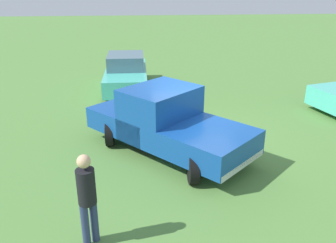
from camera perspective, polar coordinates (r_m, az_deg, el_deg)
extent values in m
plane|color=#54843D|center=(10.48, 4.56, -3.22)|extent=(80.00, 80.00, 0.00)
cylinder|color=black|center=(9.47, 10.17, -3.94)|extent=(0.73, 0.22, 0.73)
cylinder|color=black|center=(8.28, 4.07, -7.64)|extent=(0.73, 0.22, 0.73)
cylinder|color=black|center=(11.20, -2.98, 0.57)|extent=(0.73, 0.22, 0.73)
cylinder|color=black|center=(10.21, -9.41, -1.90)|extent=(0.73, 0.22, 0.73)
cube|color=#144799|center=(8.75, 6.94, -3.52)|extent=(2.70, 2.70, 0.64)
cube|color=#144799|center=(9.60, -1.26, 1.45)|extent=(2.42, 2.44, 1.40)
cube|color=slate|center=(9.45, -1.28, 3.95)|extent=(2.15, 2.17, 0.48)
cube|color=#144799|center=(10.37, -5.06, 0.61)|extent=(2.97, 2.96, 0.60)
cube|color=silver|center=(8.45, 11.78, -6.80)|extent=(1.34, 1.43, 0.16)
cylinder|color=black|center=(14.45, 23.96, 3.52)|extent=(0.68, 0.20, 0.68)
cylinder|color=black|center=(14.14, -3.92, 5.02)|extent=(0.68, 0.20, 0.68)
cylinder|color=black|center=(14.20, -9.87, 4.82)|extent=(0.68, 0.20, 0.68)
cylinder|color=black|center=(16.87, -4.10, 7.82)|extent=(0.68, 0.20, 0.68)
cylinder|color=black|center=(16.92, -9.11, 7.64)|extent=(0.68, 0.20, 0.68)
cube|color=#4CC6B2|center=(15.46, -6.78, 7.19)|extent=(4.31, 1.74, 0.68)
cube|color=slate|center=(15.52, -6.86, 9.67)|extent=(1.90, 1.53, 0.60)
cylinder|color=navy|center=(6.60, -13.21, -16.15)|extent=(0.14, 0.14, 0.87)
cylinder|color=navy|center=(6.70, -11.83, -15.40)|extent=(0.14, 0.14, 0.87)
cylinder|color=black|center=(6.22, -13.09, -10.22)|extent=(0.45, 0.45, 0.65)
sphere|color=#D8AD84|center=(5.99, -13.48, -6.31)|extent=(0.23, 0.23, 0.23)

